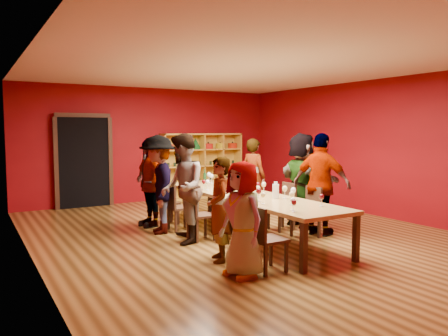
{
  "coord_description": "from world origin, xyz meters",
  "views": [
    {
      "loc": [
        -4.27,
        -6.48,
        1.9
      ],
      "look_at": [
        0.08,
        0.85,
        1.15
      ],
      "focal_mm": 35.0,
      "sensor_mm": 36.0,
      "label": 1
    }
  ],
  "objects": [
    {
      "name": "wine_bottle",
      "position": [
        0.2,
        1.87,
        0.86
      ],
      "size": [
        0.09,
        0.09,
        0.29
      ],
      "color": "#123416",
      "rests_on": "tasting_table"
    },
    {
      "name": "carafe_a",
      "position": [
        -0.2,
        0.23,
        0.87
      ],
      "size": [
        0.12,
        0.12,
        0.27
      ],
      "color": "white",
      "rests_on": "tasting_table"
    },
    {
      "name": "wine_glass_12",
      "position": [
        -0.26,
        -0.81,
        0.91
      ],
      "size": [
        0.09,
        0.09,
        0.22
      ],
      "color": "white",
      "rests_on": "tasting_table"
    },
    {
      "name": "shelving_unit",
      "position": [
        1.4,
        4.32,
        0.98
      ],
      "size": [
        2.4,
        0.4,
        1.8
      ],
      "color": "gold",
      "rests_on": "ground"
    },
    {
      "name": "wine_glass_5",
      "position": [
        0.3,
        -0.78,
        0.91
      ],
      "size": [
        0.09,
        0.09,
        0.22
      ],
      "color": "white",
      "rests_on": "tasting_table"
    },
    {
      "name": "wine_glass_6",
      "position": [
        -0.37,
        -1.81,
        0.88
      ],
      "size": [
        0.07,
        0.07,
        0.18
      ],
      "color": "white",
      "rests_on": "tasting_table"
    },
    {
      "name": "chair_person_left_2",
      "position": [
        -0.91,
        0.09,
        0.5
      ],
      "size": [
        0.42,
        0.42,
        0.89
      ],
      "color": "black",
      "rests_on": "ground"
    },
    {
      "name": "wine_glass_13",
      "position": [
        -0.33,
        1.62,
        0.88
      ],
      "size": [
        0.07,
        0.07,
        0.19
      ],
      "color": "white",
      "rests_on": "tasting_table"
    },
    {
      "name": "wine_glass_18",
      "position": [
        -0.33,
        0.78,
        0.9
      ],
      "size": [
        0.08,
        0.08,
        0.2
      ],
      "color": "white",
      "rests_on": "tasting_table"
    },
    {
      "name": "wine_glass_19",
      "position": [
        0.3,
        -1.65,
        0.89
      ],
      "size": [
        0.08,
        0.08,
        0.19
      ],
      "color": "white",
      "rests_on": "tasting_table"
    },
    {
      "name": "wine_glass_1",
      "position": [
        -0.3,
        -1.7,
        0.89
      ],
      "size": [
        0.08,
        0.08,
        0.19
      ],
      "color": "white",
      "rests_on": "tasting_table"
    },
    {
      "name": "chair_person_left_1",
      "position": [
        -0.91,
        -1.12,
        0.5
      ],
      "size": [
        0.42,
        0.42,
        0.89
      ],
      "color": "black",
      "rests_on": "ground"
    },
    {
      "name": "chair_person_right_1",
      "position": [
        0.91,
        -0.7,
        0.5
      ],
      "size": [
        0.42,
        0.42,
        0.89
      ],
      "color": "black",
      "rests_on": "ground"
    },
    {
      "name": "wine_glass_11",
      "position": [
        0.31,
        -0.98,
        0.9
      ],
      "size": [
        0.08,
        0.08,
        0.21
      ],
      "color": "white",
      "rests_on": "tasting_table"
    },
    {
      "name": "wine_glass_14",
      "position": [
        -0.02,
        -1.34,
        0.9
      ],
      "size": [
        0.09,
        0.09,
        0.21
      ],
      "color": "white",
      "rests_on": "tasting_table"
    },
    {
      "name": "wine_glass_9",
      "position": [
        0.17,
        0.44,
        0.88
      ],
      "size": [
        0.07,
        0.07,
        0.18
      ],
      "color": "white",
      "rests_on": "tasting_table"
    },
    {
      "name": "wine_glass_15",
      "position": [
        -0.29,
        1.94,
        0.88
      ],
      "size": [
        0.07,
        0.07,
        0.18
      ],
      "color": "white",
      "rests_on": "tasting_table"
    },
    {
      "name": "chair_person_left_0",
      "position": [
        -0.91,
        -1.85,
        0.5
      ],
      "size": [
        0.42,
        0.42,
        0.89
      ],
      "color": "black",
      "rests_on": "ground"
    },
    {
      "name": "carafe_b",
      "position": [
        0.17,
        -0.69,
        0.88
      ],
      "size": [
        0.14,
        0.14,
        0.28
      ],
      "color": "white",
      "rests_on": "tasting_table"
    },
    {
      "name": "wine_glass_10",
      "position": [
        0.29,
        1.84,
        0.91
      ],
      "size": [
        0.09,
        0.09,
        0.22
      ],
      "color": "white",
      "rests_on": "tasting_table"
    },
    {
      "name": "spittoon_bowl",
      "position": [
        0.03,
        -0.04,
        0.82
      ],
      "size": [
        0.31,
        0.31,
        0.17
      ],
      "primitive_type": "ellipsoid",
      "color": "#B0B2B7",
      "rests_on": "tasting_table"
    },
    {
      "name": "wine_glass_8",
      "position": [
        0.27,
        1.7,
        0.9
      ],
      "size": [
        0.08,
        0.08,
        0.2
      ],
      "color": "white",
      "rests_on": "tasting_table"
    },
    {
      "name": "tasting_table",
      "position": [
        0.0,
        0.0,
        0.7
      ],
      "size": [
        1.1,
        4.5,
        0.75
      ],
      "color": "#A37F44",
      "rests_on": "ground"
    },
    {
      "name": "wine_glass_17",
      "position": [
        0.0,
        -0.42,
        0.89
      ],
      "size": [
        0.08,
        0.08,
        0.2
      ],
      "color": "white",
      "rests_on": "tasting_table"
    },
    {
      "name": "wine_glass_16",
      "position": [
        -0.34,
        -1.05,
        0.89
      ],
      "size": [
        0.08,
        0.08,
        0.19
      ],
      "color": "white",
      "rests_on": "tasting_table"
    },
    {
      "name": "wine_glass_4",
      "position": [
        0.31,
        0.02,
        0.89
      ],
      "size": [
        0.08,
        0.08,
        0.19
      ],
      "color": "white",
      "rests_on": "tasting_table"
    },
    {
      "name": "person_right_2",
      "position": [
        1.33,
        -0.01,
        0.92
      ],
      "size": [
        0.68,
        1.75,
        1.84
      ],
      "primitive_type": "imported",
      "rotation": [
        0.0,
        0.0,
        1.46
      ],
      "color": "#4B4A4F",
      "rests_on": "ground"
    },
    {
      "name": "wine_glass_0",
      "position": [
        -0.37,
        -0.16,
        0.91
      ],
      "size": [
        0.09,
        0.09,
        0.22
      ],
      "color": "white",
      "rests_on": "tasting_table"
    },
    {
      "name": "person_right_4",
      "position": [
        1.29,
        1.58,
        0.85
      ],
      "size": [
        0.6,
        0.72,
        1.7
      ],
      "primitive_type": "imported",
      "rotation": [
        0.0,
        0.0,
        1.83
      ],
      "color": "#141C39",
      "rests_on": "ground"
    },
    {
      "name": "chair_person_left_4",
      "position": [
        -0.91,
        1.58,
        0.5
      ],
      "size": [
        0.42,
        0.42,
        0.89
      ],
      "color": "black",
      "rests_on": "ground"
    },
    {
      "name": "doorway",
      "position": [
        -1.8,
        4.43,
        1.12
      ],
      "size": [
        1.4,
        0.17,
        2.3
      ],
      "color": "black",
      "rests_on": "ground"
    },
    {
      "name": "chair_person_right_2",
      "position": [
        0.91,
        -0.01,
        0.5
      ],
      "size": [
        0.42,
        0.42,
        0.89
      ],
      "color": "black",
      "rests_on": "ground"
    },
    {
      "name": "chair_person_left_3",
      "position": [
        -0.91,
        0.94,
        0.5
      ],
      "size": [
        0.42,
        0.42,
        0.89
      ],
      "color": "black",
      "rests_on": "ground"
    },
    {
      "name": "person_left_1",
      "position": [
        -1.17,
        -1.12,
        0.76
      ],
      "size": [
        0.57,
        0.66,
        1.51
      ],
      "primitive_type": "imported",
      "rotation": [
        0.0,
        0.0,
        -1.91
      ],
      "color": "#131735",
      "rests_on": "ground"
    },
    {
      "name": "person_left_0",
      "position": [
        -1.25,
        -1.85,
        0.75
      ],
      "size": [
        0.47,
        0.77,
        1.5
      ],
      "primitive_type": "imported",
      "rotation": [
        0.0,
        0.0,
        -1.47
      ],
      "color": "#5B7EBC",
      "rests_on": "ground"
    },
    {
      "name": "person_left_2",
      "position": [
        -1.18,
        0.09,
        0.92
      ],
      "size": [
        0.78,
        1.01,
        1.84
      ],
      "primitive_type": "imported",
      "rotation": [
        0.0,
        0.0,
        -1.94
      ],
      "color": "#131736",
      "rests_on": "ground"
    },
    {
      "name": "wine_glass_2",
      "position": [
        -0.35,
        0.9,
        0.89
      ],
      "size": [
        0.08,
        0.08,
        0.19
      ],
      "color": "white",
      "rests_on": "tasting_table"
    },
    {
      "name": "room_shell",
      "position": [
        0.0,
        0.0,
        1.5
      ],
      "size": [
        7.1,
        9.1,
        3.04
      ],
      "color": "#4E3314",
      "rests_on": "ground"
    },
    {
      "name": "person_left_4",
      "position": [
        -1.19,
        1.58,
        0.86
      ],
      "size": [
        0.55,
        1.05,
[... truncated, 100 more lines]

